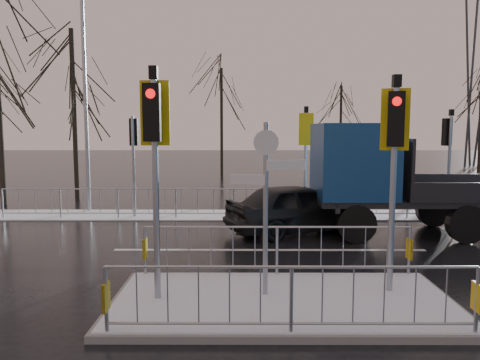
{
  "coord_description": "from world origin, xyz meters",
  "views": [
    {
      "loc": [
        -0.72,
        -7.95,
        3.11
      ],
      "look_at": [
        -0.77,
        3.93,
        1.8
      ],
      "focal_mm": 35.0,
      "sensor_mm": 36.0,
      "label": 1
    }
  ],
  "objects_px": {
    "car_far_lane": "(299,208)",
    "street_lamp_left": "(87,91)",
    "flatbed_truck": "(386,176)",
    "traffic_island": "(282,284)"
  },
  "relations": [
    {
      "from": "car_far_lane",
      "to": "street_lamp_left",
      "type": "distance_m",
      "value": 9.06
    },
    {
      "from": "flatbed_truck",
      "to": "street_lamp_left",
      "type": "bearing_deg",
      "value": 159.04
    },
    {
      "from": "traffic_island",
      "to": "street_lamp_left",
      "type": "xyz_separation_m",
      "value": [
        -6.42,
        9.49,
        4.1
      ]
    },
    {
      "from": "traffic_island",
      "to": "car_far_lane",
      "type": "relative_size",
      "value": 1.36
    },
    {
      "from": "traffic_island",
      "to": "car_far_lane",
      "type": "distance_m",
      "value": 5.96
    },
    {
      "from": "traffic_island",
      "to": "street_lamp_left",
      "type": "bearing_deg",
      "value": 124.07
    },
    {
      "from": "street_lamp_left",
      "to": "traffic_island",
      "type": "bearing_deg",
      "value": -55.93
    },
    {
      "from": "traffic_island",
      "to": "flatbed_truck",
      "type": "relative_size",
      "value": 0.85
    },
    {
      "from": "car_far_lane",
      "to": "street_lamp_left",
      "type": "relative_size",
      "value": 0.54
    },
    {
      "from": "car_far_lane",
      "to": "flatbed_truck",
      "type": "distance_m",
      "value": 2.73
    }
  ]
}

